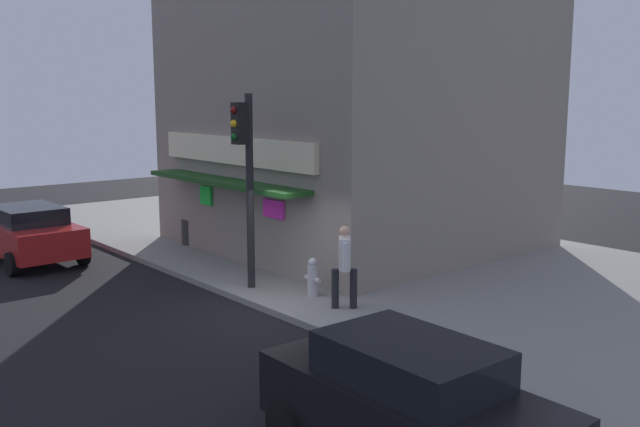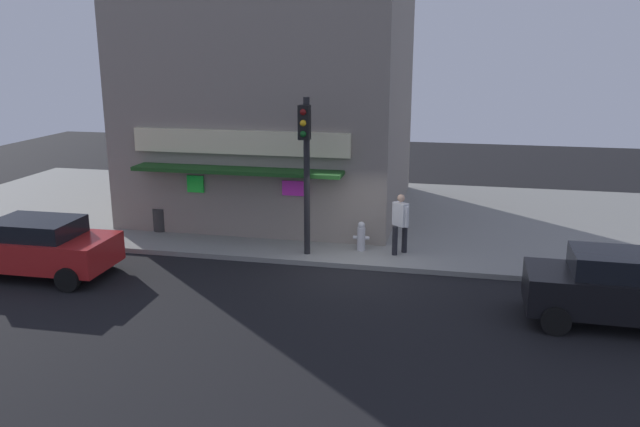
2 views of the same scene
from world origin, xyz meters
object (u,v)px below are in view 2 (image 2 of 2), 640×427
object	(u,v)px
trash_can	(160,219)
parked_car_red	(38,246)
pedestrian	(400,221)
parked_car_black	(621,288)
fire_hydrant	(361,236)
traffic_light	(306,156)

from	to	relation	value
trash_can	parked_car_red	size ratio (longest dim) A/B	0.19
pedestrian	parked_car_black	distance (m)	6.39
fire_hydrant	trash_can	distance (m)	6.86
parked_car_black	parked_car_red	bearing A→B (deg)	179.53
trash_can	parked_car_red	world-z (taller)	parked_car_red
pedestrian	fire_hydrant	bearing A→B (deg)	176.55
trash_can	parked_car_black	xyz separation A→B (m)	(13.22, -4.42, 0.34)
fire_hydrant	trash_can	world-z (taller)	fire_hydrant
trash_can	parked_car_red	distance (m)	4.56
parked_car_black	parked_car_red	size ratio (longest dim) A/B	1.00
fire_hydrant	parked_car_black	bearing A→B (deg)	-30.14
parked_car_red	pedestrian	bearing A→B (deg)	20.43
traffic_light	parked_car_black	xyz separation A→B (m)	(7.90, -2.95, -2.22)
fire_hydrant	trash_can	bearing A→B (deg)	174.12
pedestrian	parked_car_black	world-z (taller)	pedestrian
traffic_light	pedestrian	distance (m)	3.37
parked_car_black	parked_car_red	xyz separation A→B (m)	(-14.70, 0.12, -0.04)
parked_car_black	traffic_light	bearing A→B (deg)	159.54
traffic_light	pedestrian	xyz separation A→B (m)	(2.66, 0.69, -1.95)
trash_can	pedestrian	distance (m)	8.04
pedestrian	parked_car_red	world-z (taller)	pedestrian
parked_car_red	fire_hydrant	bearing A→B (deg)	23.39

